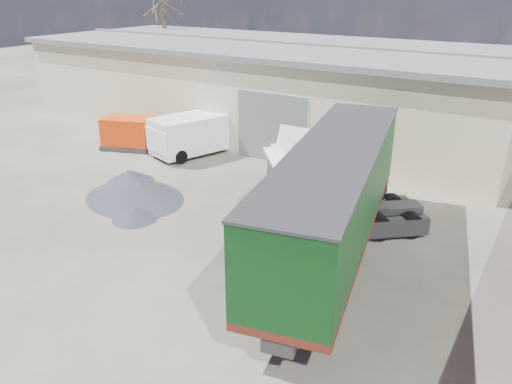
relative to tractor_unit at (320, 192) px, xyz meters
The scene contains 7 objects.
ground 5.63m from the tractor_unit, 132.71° to the right, with size 120.00×120.00×0.00m, color black.
warehouse 15.46m from the tractor_unit, 128.70° to the left, with size 30.60×12.60×5.42m.
tractor_unit is the anchor object (origin of this frame).
box_trailer 2.05m from the tractor_unit, 50.47° to the right, with size 5.11×12.36×4.02m.
panel_van 11.04m from the tractor_unit, 153.23° to the left, with size 3.63×5.61×2.13m.
orange_skip 14.10m from the tractor_unit, 165.06° to the left, with size 3.29×2.66×1.78m.
gravel_heap 8.45m from the tractor_unit, behind, with size 6.07×6.07×1.03m.
Camera 1 is at (10.69, -11.51, 8.74)m, focal length 35.00 mm.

